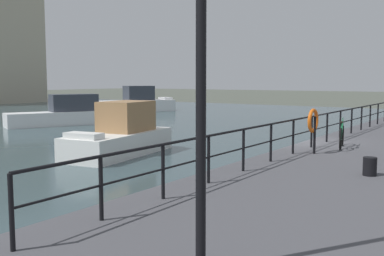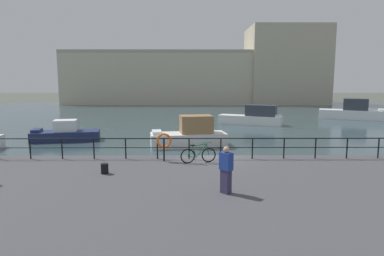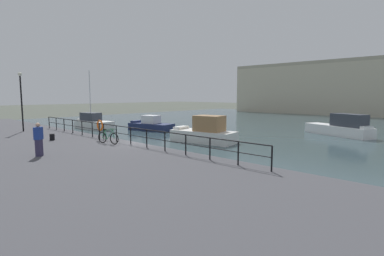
{
  "view_description": "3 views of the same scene",
  "coord_description": "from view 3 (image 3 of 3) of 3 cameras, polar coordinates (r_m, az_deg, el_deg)",
  "views": [
    {
      "loc": [
        -16.07,
        -6.02,
        3.36
      ],
      "look_at": [
        0.4,
        5.29,
        1.24
      ],
      "focal_mm": 42.49,
      "sensor_mm": 36.0,
      "label": 1
    },
    {
      "loc": [
        -1.25,
        -17.49,
        5.07
      ],
      "look_at": [
        -1.08,
        5.1,
        1.84
      ],
      "focal_mm": 31.28,
      "sensor_mm": 36.0,
      "label": 2
    },
    {
      "loc": [
        15.75,
        -11.39,
        4.17
      ],
      "look_at": [
        -1.03,
        6.28,
        1.44
      ],
      "focal_mm": 27.69,
      "sensor_mm": 36.0,
      "label": 3
    }
  ],
  "objects": [
    {
      "name": "moored_blue_motorboat",
      "position": [
        33.81,
        26.78,
        0.11
      ],
      "size": [
        7.35,
        4.6,
        2.28
      ],
      "rotation": [
        0.0,
        0.0,
        -0.41
      ],
      "color": "white",
      "rests_on": "water_basin"
    },
    {
      "name": "quay_lamp_post",
      "position": [
        28.72,
        -30.05,
        5.67
      ],
      "size": [
        0.32,
        0.32,
        4.96
      ],
      "color": "black",
      "rests_on": "quay_promenade"
    },
    {
      "name": "moored_white_yacht",
      "position": [
        35.35,
        -7.93,
        0.56
      ],
      "size": [
        5.78,
        3.18,
        1.76
      ],
      "rotation": [
        0.0,
        0.0,
        3.34
      ],
      "color": "navy",
      "rests_on": "water_basin"
    },
    {
      "name": "ground_plane",
      "position": [
        19.88,
        -10.43,
        -5.81
      ],
      "size": [
        240.0,
        240.0,
        0.0
      ],
      "primitive_type": "plane",
      "color": "#4C5147"
    },
    {
      "name": "life_ring_stand",
      "position": [
        21.01,
        -17.32,
        0.36
      ],
      "size": [
        0.75,
        0.16,
        1.4
      ],
      "color": "black",
      "rests_on": "quay_promenade"
    },
    {
      "name": "parked_bicycle",
      "position": [
        19.43,
        -15.85,
        -1.8
      ],
      "size": [
        1.74,
        0.46,
        0.98
      ],
      "rotation": [
        0.0,
        0.0,
        0.23
      ],
      "color": "black",
      "rests_on": "quay_promenade"
    },
    {
      "name": "standing_person",
      "position": [
        16.75,
        -27.44,
        -1.92
      ],
      "size": [
        0.5,
        0.51,
        1.69
      ],
      "rotation": [
        0.0,
        0.0,
        0.75
      ],
      "color": "#332D4C",
      "rests_on": "quay_promenade"
    },
    {
      "name": "moored_harbor_tender",
      "position": [
        26.02,
        2.46,
        -0.87
      ],
      "size": [
        6.07,
        3.1,
        2.38
      ],
      "rotation": [
        0.0,
        0.0,
        3.3
      ],
      "color": "white",
      "rests_on": "water_basin"
    },
    {
      "name": "water_basin",
      "position": [
        44.67,
        22.67,
        0.55
      ],
      "size": [
        80.0,
        60.0,
        0.01
      ],
      "primitive_type": "cube",
      "color": "#33474C",
      "rests_on": "ground_plane"
    },
    {
      "name": "moored_green_narrowboat",
      "position": [
        38.6,
        -18.52,
        1.01
      ],
      "size": [
        5.67,
        2.59,
        7.16
      ],
      "rotation": [
        0.0,
        0.0,
        3.25
      ],
      "color": "white",
      "rests_on": "water_basin"
    },
    {
      "name": "quay_promenade",
      "position": [
        16.89,
        -28.71,
        -6.79
      ],
      "size": [
        56.0,
        13.0,
        1.09
      ],
      "primitive_type": "cube",
      "color": "#47474C",
      "rests_on": "ground_plane"
    },
    {
      "name": "mooring_bollard",
      "position": [
        22.3,
        -25.34,
        -1.58
      ],
      "size": [
        0.32,
        0.32,
        0.44
      ],
      "primitive_type": "cylinder",
      "color": "black",
      "rests_on": "quay_promenade"
    },
    {
      "name": "quay_railing",
      "position": [
        20.21,
        -14.37,
        -0.45
      ],
      "size": [
        22.74,
        0.07,
        1.08
      ],
      "color": "black",
      "rests_on": "quay_promenade"
    }
  ]
}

